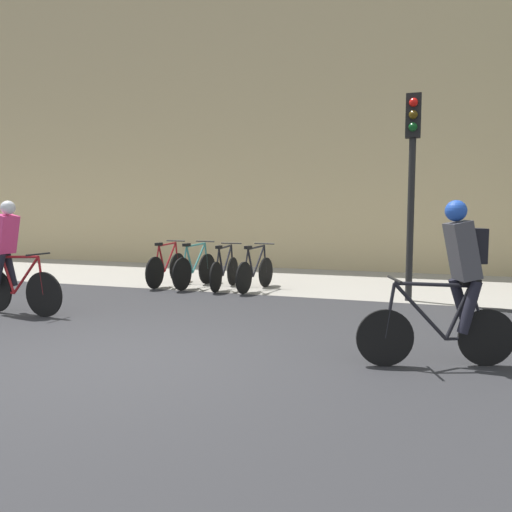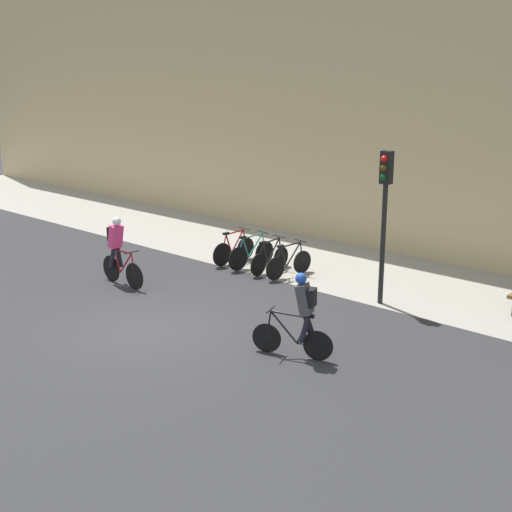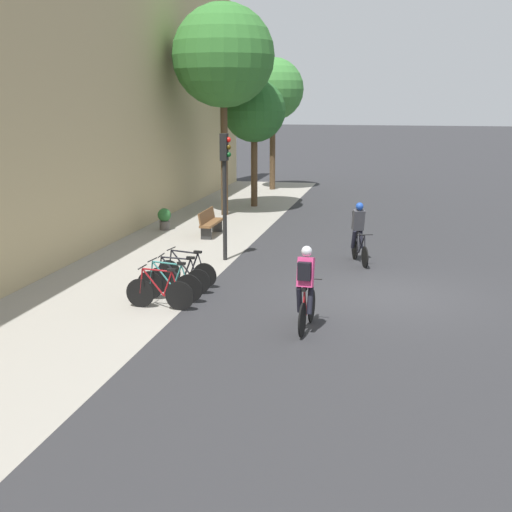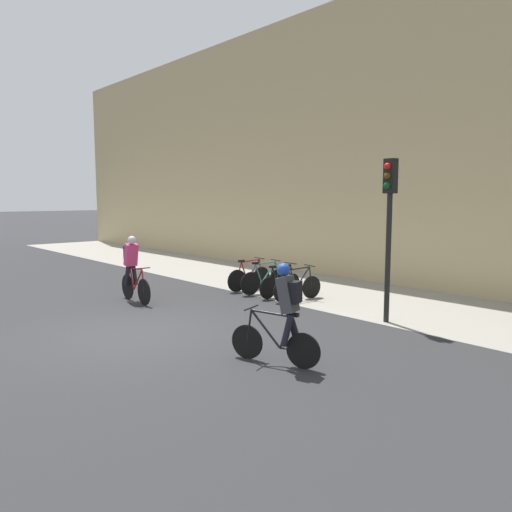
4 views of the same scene
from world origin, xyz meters
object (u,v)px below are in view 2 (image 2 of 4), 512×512
Objects in this scene: parked_bike_2 at (270,258)px; traffic_light_pole at (385,200)px; parked_bike_3 at (289,263)px; parked_bike_0 at (234,249)px; parked_bike_1 at (251,253)px; cyclist_pink at (118,249)px; cyclist_grey at (302,312)px.

parked_bike_2 is 4.29m from traffic_light_pole.
parked_bike_2 is 1.00× the size of parked_bike_3.
parked_bike_0 is 2.04m from parked_bike_3.
parked_bike_1 is 1.03× the size of parked_bike_3.
parked_bike_0 is 0.44× the size of traffic_light_pole.
cyclist_pink is 1.07× the size of parked_bike_1.
parked_bike_1 is 1.04× the size of parked_bike_2.
parked_bike_1 is at bearing 179.98° from parked_bike_3.
traffic_light_pole is (3.70, -0.24, 2.16)m from parked_bike_2.
parked_bike_3 is at bearing 49.69° from cyclist_pink.
parked_bike_1 reaches higher than parked_bike_2.
traffic_light_pole reaches higher than cyclist_pink.
parked_bike_3 is (2.04, -0.00, -0.01)m from parked_bike_0.
cyclist_grey is at bearing -43.60° from parked_bike_2.
parked_bike_1 reaches higher than parked_bike_0.
parked_bike_1 is 1.36m from parked_bike_3.
cyclist_pink reaches higher than cyclist_grey.
cyclist_grey is 1.04× the size of parked_bike_1.
parked_bike_0 is at bearing 144.16° from cyclist_grey.
parked_bike_1 is 0.45× the size of traffic_light_pole.
cyclist_pink is 6.53m from cyclist_grey.
traffic_light_pole is (5.06, -0.24, 2.14)m from parked_bike_0.
cyclist_pink reaches higher than parked_bike_0.
cyclist_pink is at bearing -114.37° from parked_bike_1.
cyclist_pink is at bearing -130.31° from parked_bike_3.
parked_bike_1 is (0.68, -0.00, 0.00)m from parked_bike_0.
cyclist_pink is at bearing -104.32° from parked_bike_0.
parked_bike_0 is (0.88, 3.44, -0.55)m from cyclist_pink.
cyclist_pink reaches higher than parked_bike_3.
cyclist_pink is at bearing -151.70° from traffic_light_pole.
parked_bike_2 is at bearing -0.06° from parked_bike_0.
traffic_light_pole reaches higher than parked_bike_1.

